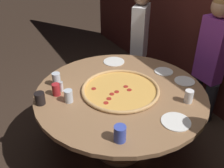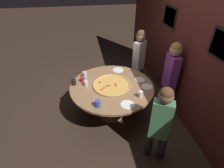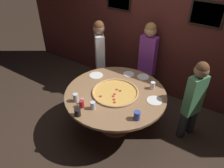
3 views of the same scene
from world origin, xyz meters
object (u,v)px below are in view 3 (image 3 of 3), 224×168
(dining_table, at_px, (115,99))
(drink_cup_by_shaker, at_px, (93,105))
(condiment_shaker, at_px, (82,101))
(diner_side_right, at_px, (194,97))
(drink_cup_beside_pizza, at_px, (137,115))
(white_plate_right_side, at_px, (96,75))
(white_plate_far_back, at_px, (143,77))
(giant_pizza, at_px, (115,92))
(drink_cup_near_right, at_px, (76,98))
(drink_cup_near_left, at_px, (78,112))
(drink_cup_centre_back, at_px, (82,104))
(white_plate_left_side, at_px, (129,74))
(diner_centre_back, at_px, (100,53))
(drink_cup_far_left, at_px, (153,85))
(white_plate_beside_cup, at_px, (154,101))
(diner_side_left, at_px, (148,56))

(dining_table, relative_size, drink_cup_by_shaker, 13.81)
(condiment_shaker, bearing_deg, diner_side_right, 37.23)
(drink_cup_beside_pizza, distance_m, white_plate_right_side, 1.23)
(white_plate_far_back, bearing_deg, giant_pizza, -104.11)
(drink_cup_near_right, bearing_deg, drink_cup_near_left, -44.66)
(condiment_shaker, bearing_deg, drink_cup_centre_back, -57.97)
(giant_pizza, bearing_deg, dining_table, -27.31)
(giant_pizza, height_order, white_plate_left_side, giant_pizza)
(diner_centre_back, bearing_deg, drink_cup_far_left, -148.16)
(dining_table, xyz_separation_m, white_plate_right_side, (-0.55, 0.23, 0.13))
(drink_cup_beside_pizza, bearing_deg, white_plate_far_back, 112.08)
(drink_cup_by_shaker, relative_size, white_plate_far_back, 0.58)
(drink_cup_near_left, xyz_separation_m, white_plate_far_back, (0.31, 1.34, -0.05))
(dining_table, height_order, white_plate_right_side, white_plate_right_side)
(drink_cup_centre_back, relative_size, diner_centre_back, 0.08)
(white_plate_left_side, relative_size, white_plate_right_side, 0.82)
(drink_cup_by_shaker, relative_size, drink_cup_centre_back, 1.02)
(drink_cup_far_left, distance_m, white_plate_beside_cup, 0.32)
(drink_cup_near_left, xyz_separation_m, drink_cup_near_right, (-0.22, 0.22, 0.01))
(white_plate_right_side, xyz_separation_m, diner_side_left, (0.52, 0.95, 0.11))
(white_plate_left_side, relative_size, white_plate_far_back, 0.97)
(drink_cup_beside_pizza, bearing_deg, drink_cup_near_left, -151.75)
(diner_side_left, relative_size, diner_centre_back, 1.01)
(giant_pizza, xyz_separation_m, drink_cup_near_right, (-0.37, -0.49, 0.05))
(dining_table, bearing_deg, drink_cup_near_left, -102.78)
(drink_cup_far_left, bearing_deg, drink_cup_by_shaker, -118.93)
(drink_cup_by_shaker, distance_m, diner_side_left, 1.66)
(drink_cup_near_left, height_order, diner_side_right, diner_side_right)
(giant_pizza, relative_size, condiment_shaker, 7.49)
(white_plate_right_side, bearing_deg, dining_table, -22.86)
(white_plate_left_side, bearing_deg, dining_table, -80.41)
(diner_side_left, height_order, diner_side_right, diner_side_left)
(white_plate_left_side, relative_size, diner_side_right, 0.14)
(drink_cup_by_shaker, bearing_deg, drink_cup_beside_pizza, 13.97)
(white_plate_beside_cup, bearing_deg, diner_centre_back, 156.36)
(giant_pizza, bearing_deg, white_plate_left_side, 99.10)
(white_plate_far_back, bearing_deg, diner_centre_back, 171.38)
(drink_cup_by_shaker, height_order, drink_cup_near_right, drink_cup_near_right)
(drink_cup_beside_pizza, bearing_deg, diner_side_right, 58.79)
(drink_cup_beside_pizza, xyz_separation_m, diner_side_right, (0.51, 0.85, -0.03))
(giant_pizza, bearing_deg, diner_side_left, 91.03)
(drink_cup_near_left, bearing_deg, drink_cup_by_shaker, 68.54)
(condiment_shaker, xyz_separation_m, diner_side_left, (0.23, 1.66, 0.06))
(drink_cup_by_shaker, height_order, drink_cup_near_left, drink_cup_by_shaker)
(drink_cup_centre_back, xyz_separation_m, drink_cup_near_right, (-0.16, 0.05, 0.01))
(white_plate_left_side, xyz_separation_m, white_plate_right_side, (-0.45, -0.35, 0.00))
(drink_cup_by_shaker, relative_size, drink_cup_far_left, 0.98)
(diner_centre_back, bearing_deg, drink_cup_near_left, 163.16)
(drink_cup_centre_back, distance_m, condiment_shaker, 0.07)
(drink_cup_far_left, distance_m, white_plate_far_back, 0.35)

